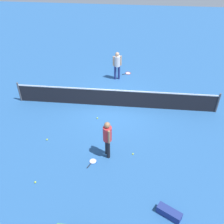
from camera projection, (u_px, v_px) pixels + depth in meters
name	position (u px, v px, depth m)	size (l,w,h in m)	color
ground_plane	(115.00, 106.00, 13.12)	(40.00, 40.00, 0.00)	#265693
court_net	(115.00, 98.00, 12.82)	(10.09, 0.09, 1.07)	#4C4C51
player_near_side	(107.00, 137.00, 9.76)	(0.45, 0.51, 1.70)	black
player_far_side	(117.00, 64.00, 14.78)	(0.53, 0.41, 1.70)	navy
tennis_racket_near_player	(93.00, 161.00, 10.07)	(0.42, 0.60, 0.03)	blue
tennis_racket_far_player	(128.00, 73.00, 15.92)	(0.58, 0.46, 0.03)	red
tennis_ball_near_player	(35.00, 182.00, 9.25)	(0.07, 0.07, 0.07)	#C6E033
tennis_ball_by_net	(47.00, 140.00, 11.06)	(0.07, 0.07, 0.07)	#C6E033
tennis_ball_midcourt	(133.00, 154.00, 10.37)	(0.07, 0.07, 0.07)	#C6E033
tennis_ball_baseline	(97.00, 118.00, 12.26)	(0.07, 0.07, 0.07)	#C6E033
equipment_bag	(168.00, 212.00, 8.17)	(0.83, 0.64, 0.28)	navy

